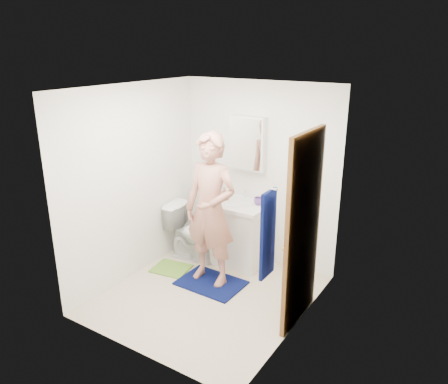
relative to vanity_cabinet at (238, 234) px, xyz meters
The scene contains 22 objects.
floor 1.01m from the vanity_cabinet, 80.69° to the right, with size 2.20×2.40×0.02m, color beige.
ceiling 2.21m from the vanity_cabinet, 80.69° to the right, with size 2.20×2.40×0.02m, color white.
wall_back 0.87m from the vanity_cabinet, 63.05° to the left, with size 2.20×0.02×2.40m, color white.
wall_front 2.28m from the vanity_cabinet, 85.96° to the right, with size 2.20×0.02×2.40m, color white.
wall_left 1.55m from the vanity_cabinet, 136.37° to the right, with size 0.02×2.40×2.40m, color white.
wall_right 1.75m from the vanity_cabinet, 35.99° to the right, with size 0.02×2.40×2.40m, color white.
vanity_cabinet is the anchor object (origin of this frame).
countertop 0.43m from the vanity_cabinet, ahead, with size 0.79×0.59×0.05m, color white.
sink_basin 0.44m from the vanity_cabinet, ahead, with size 0.40×0.40×0.03m, color white.
faucet 0.54m from the vanity_cabinet, 90.00° to the left, with size 0.03×0.03×0.12m, color silver.
medicine_cabinet 1.22m from the vanity_cabinet, 90.00° to the left, with size 0.50×0.12×0.70m, color white.
mirror_panel 1.21m from the vanity_cabinet, 90.00° to the left, with size 0.46×0.01×0.66m, color white.
door 1.57m from the vanity_cabinet, 32.20° to the right, with size 0.05×0.80×2.05m, color brown.
door_knob 1.69m from the vanity_cabinet, 42.72° to the right, with size 0.07×0.07×0.07m, color gold.
towel 2.08m from the vanity_cabinet, 51.53° to the right, with size 0.03×0.24×0.80m, color #071047.
towel_hook 2.30m from the vanity_cabinet, 50.60° to the right, with size 0.02×0.02×0.06m, color silver.
toilet 0.60m from the vanity_cabinet, 157.29° to the right, with size 0.43×0.75×0.77m, color white.
bath_mat 0.79m from the vanity_cabinet, 87.32° to the right, with size 0.78×0.56×0.02m, color #071047.
green_rug 0.99m from the vanity_cabinet, 132.84° to the right, with size 0.46×0.39×0.02m, color #699E34.
soap_dispenser 0.58m from the vanity_cabinet, behind, with size 0.08×0.08×0.18m, color #A96F4F.
toothbrush_cup 0.57m from the vanity_cabinet, 17.46° to the left, with size 0.12×0.12×0.10m, color #6C4497.
man 0.84m from the vanity_cabinet, 90.39° to the right, with size 0.68×0.44×1.86m, color tan.
Camera 1 is at (2.57, -3.69, 2.82)m, focal length 35.00 mm.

